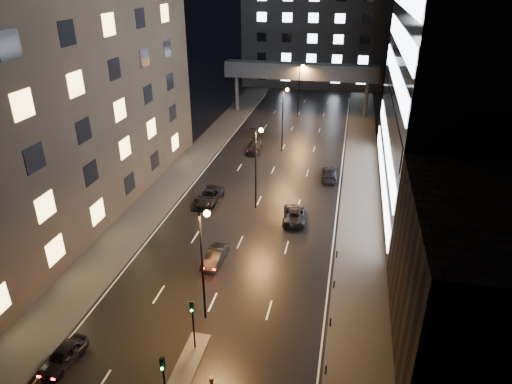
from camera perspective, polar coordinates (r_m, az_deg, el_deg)
ground at (r=66.18m, az=2.14°, el=2.75°), size 160.00×160.00×0.00m
sidewalk_left at (r=64.91m, az=-9.58°, el=1.98°), size 5.00×110.00×0.15m
sidewalk_right at (r=60.82m, az=12.97°, el=-0.02°), size 5.00×110.00×0.15m
building_left at (r=55.21m, az=-25.72°, el=17.30°), size 15.00×48.00×40.00m
building_right_low at (r=36.51m, az=25.68°, el=-10.13°), size 10.00×18.00×12.00m
building_right_glass at (r=58.04m, az=28.49°, el=19.60°), size 20.00×36.00×45.00m
building_far at (r=119.24m, az=7.42°, el=19.14°), size 34.00×14.00×25.00m
skybridge at (r=92.30m, az=5.60°, el=14.71°), size 30.00×3.00×10.00m
median_island at (r=35.36m, az=-9.02°, el=-21.48°), size 1.60×8.00×0.15m
traffic_signal_near at (r=34.92m, az=-7.91°, el=-15.22°), size 0.28×0.34×4.40m
traffic_signal_far at (r=31.31m, az=-11.46°, el=-21.57°), size 0.28×0.34×4.40m
bollard_row at (r=36.75m, az=9.02°, el=-18.39°), size 0.12×25.12×0.90m
streetlight_near at (r=35.54m, az=-6.58°, el=-7.43°), size 1.45×0.50×10.15m
streetlight_mid_a at (r=52.77m, az=0.14°, el=4.24°), size 1.45×0.50×10.15m
streetlight_mid_b at (r=71.46m, az=3.50°, el=10.00°), size 1.45×0.50×10.15m
streetlight_far at (r=90.71m, az=5.50°, el=13.33°), size 1.45×0.50×10.15m
car_away_a at (r=37.95m, az=-22.93°, el=-18.31°), size 2.18×4.29×1.40m
car_away_b at (r=45.34m, az=-5.17°, el=-8.05°), size 1.86×4.40×1.41m
car_away_c at (r=57.01m, az=-5.88°, el=-0.50°), size 2.83×5.59×1.52m
car_away_d at (r=73.08m, az=-0.18°, el=5.68°), size 2.49×5.36×1.52m
car_toward_a at (r=52.77m, az=4.80°, el=-2.74°), size 3.04×5.67×1.51m
car_toward_b at (r=63.88m, az=9.20°, el=2.29°), size 2.48×5.43×1.54m
cone_a at (r=34.62m, az=-5.59°, el=-22.17°), size 0.35×0.35×0.45m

